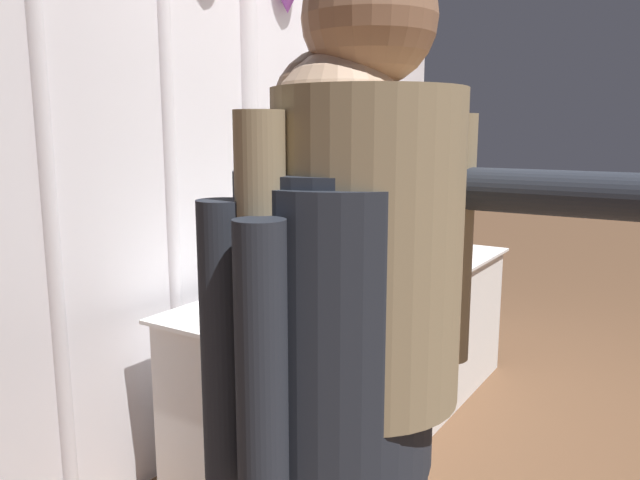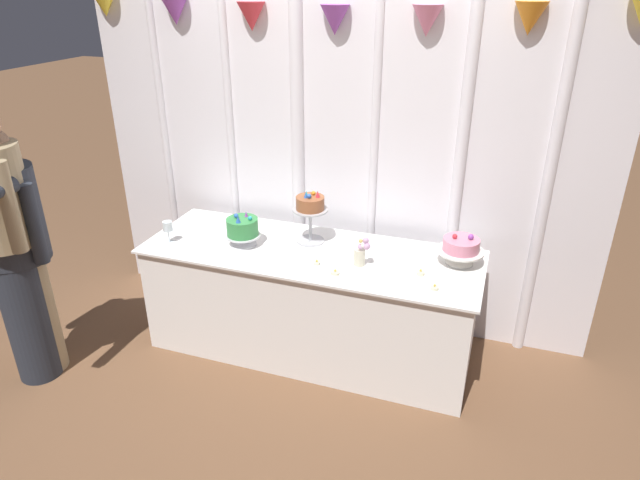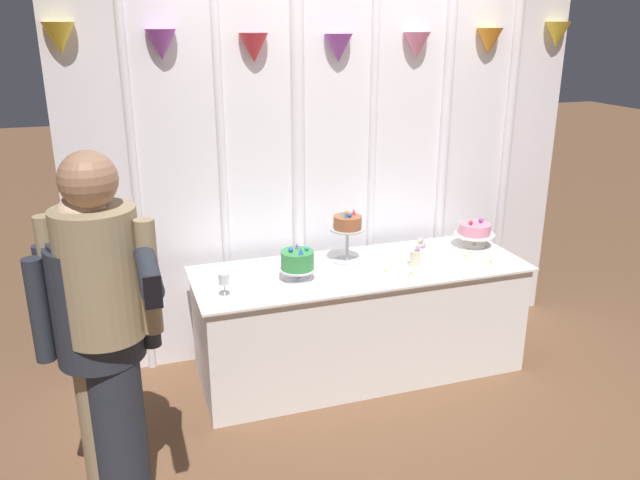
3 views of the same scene
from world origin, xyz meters
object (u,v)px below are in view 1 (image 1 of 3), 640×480
(wine_glass, at_px, (287,305))
(tealight_near_left, at_px, (433,270))
(guest_girl_blue_dress, at_px, (334,422))
(cake_table, at_px, (366,349))
(flower_vase, at_px, (413,248))
(tealight_far_right, at_px, (469,251))
(guest_man_dark_suit, at_px, (365,378))
(guest_man_pink_jacket, at_px, (337,432))
(cake_display_center, at_px, (339,227))
(cake_display_rightmost, at_px, (418,226))
(tealight_near_right, at_px, (439,251))
(tealight_far_left, at_px, (406,274))
(cake_display_leftmost, at_px, (329,271))

(wine_glass, relative_size, tealight_near_left, 2.90)
(wine_glass, xyz_separation_m, guest_girl_blue_dress, (-0.65, -0.58, 0.01))
(cake_table, relative_size, flower_vase, 11.39)
(tealight_far_right, bearing_deg, tealight_near_left, -178.40)
(guest_man_dark_suit, xyz_separation_m, guest_man_pink_jacket, (-0.03, 0.04, -0.11))
(flower_vase, distance_m, tealight_near_left, 0.21)
(tealight_near_left, bearing_deg, flower_vase, 54.56)
(cake_display_center, height_order, guest_man_pink_jacket, guest_man_pink_jacket)
(cake_display_rightmost, distance_m, wine_glass, 1.82)
(tealight_near_right, bearing_deg, cake_display_center, 164.44)
(cake_display_center, distance_m, cake_display_rightmost, 0.95)
(tealight_far_right, xyz_separation_m, guest_girl_blue_dress, (-2.35, -0.54, 0.11))
(tealight_near_left, bearing_deg, tealight_far_right, 1.60)
(tealight_far_left, relative_size, tealight_near_right, 0.84)
(flower_vase, xyz_separation_m, guest_man_dark_suit, (-1.88, -0.74, 0.13))
(cake_display_leftmost, relative_size, wine_glass, 1.54)
(tealight_far_right, bearing_deg, guest_man_pink_jacket, -166.74)
(cake_display_leftmost, bearing_deg, guest_girl_blue_dress, -147.73)
(cake_display_rightmost, xyz_separation_m, wine_glass, (-1.80, -0.32, -0.00))
(cake_table, height_order, cake_display_leftmost, cake_display_leftmost)
(cake_display_center, height_order, wine_glass, cake_display_center)
(cake_display_leftmost, bearing_deg, tealight_near_left, -14.78)
(cake_display_center, distance_m, flower_vase, 0.47)
(cake_display_leftmost, height_order, tealight_far_right, cake_display_leftmost)
(cake_table, xyz_separation_m, cake_display_rightmost, (0.90, 0.14, 0.48))
(guest_man_dark_suit, bearing_deg, tealight_near_left, 18.27)
(cake_display_leftmost, xyz_separation_m, cake_display_center, (0.39, 0.19, 0.12))
(cake_table, distance_m, tealight_far_left, 0.42)
(cake_table, height_order, tealight_near_left, tealight_near_left)
(flower_vase, bearing_deg, tealight_near_right, -0.27)
(guest_girl_blue_dress, relative_size, guest_man_pink_jacket, 1.00)
(tealight_near_right, bearing_deg, wine_glass, -176.35)
(wine_glass, distance_m, tealight_far_right, 1.71)
(tealight_near_right, bearing_deg, cake_display_leftmost, 178.84)
(tealight_near_right, xyz_separation_m, tealight_far_right, (0.10, -0.14, -0.00))
(flower_vase, relative_size, guest_man_dark_suit, 0.11)
(cake_display_center, bearing_deg, tealight_far_left, -63.24)
(cake_display_center, bearing_deg, tealight_near_left, -52.02)
(guest_girl_blue_dress, bearing_deg, guest_man_dark_suit, -72.35)
(wine_glass, relative_size, tealight_far_right, 3.22)
(tealight_far_right, distance_m, guest_girl_blue_dress, 2.41)
(tealight_far_right, xyz_separation_m, guest_man_dark_suit, (-2.33, -0.60, 0.20))
(cake_display_center, distance_m, wine_glass, 0.92)
(guest_girl_blue_dress, bearing_deg, cake_table, 26.13)
(cake_table, distance_m, tealight_far_right, 0.91)
(tealight_far_left, distance_m, guest_man_pink_jacket, 1.77)
(wine_glass, height_order, tealight_far_left, wine_glass)
(flower_vase, bearing_deg, guest_man_dark_suit, -158.51)
(cake_display_rightmost, relative_size, tealight_near_right, 5.81)
(wine_glass, distance_m, guest_girl_blue_dress, 0.87)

